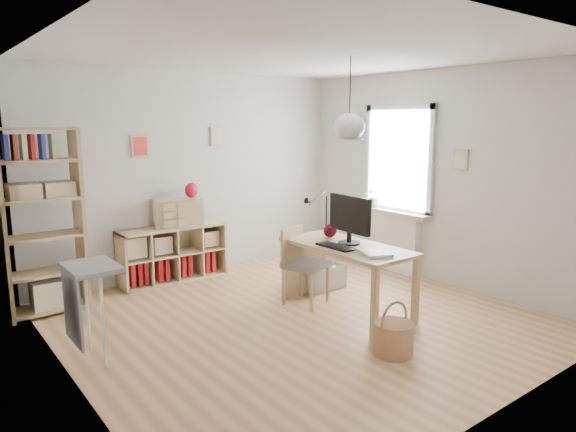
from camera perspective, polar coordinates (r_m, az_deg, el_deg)
ground at (r=5.52m, az=1.09°, el=-11.35°), size 4.50×4.50×0.00m
room_shell at (r=5.38m, az=6.83°, el=9.84°), size 4.50×4.50×4.50m
window_unit at (r=7.14m, az=12.23°, el=6.16°), size 0.07×1.16×1.46m
radiator at (r=7.28m, az=11.71°, el=-2.90°), size 0.10×0.80×0.80m
windowsill at (r=7.16m, az=11.57°, el=0.39°), size 0.22×1.20×0.06m
desk at (r=5.56m, az=6.53°, el=-4.15°), size 0.70×1.50×0.75m
cube_shelf at (r=6.90m, az=-12.92°, el=-4.56°), size 1.40×0.38×0.72m
tall_bookshelf at (r=6.00m, az=-25.76°, el=0.17°), size 0.80×0.38×2.00m
side_table at (r=4.72m, az=-21.66°, el=-7.33°), size 0.40×0.55×0.85m
chair at (r=5.85m, az=1.55°, el=-4.96°), size 0.54×0.54×0.87m
wicker_basket at (r=4.78m, az=11.64°, el=-13.04°), size 0.36×0.36×0.50m
storage_chest at (r=6.49m, az=3.19°, el=-6.18°), size 0.60×0.68×0.61m
monitor at (r=5.53m, az=6.86°, el=-0.12°), size 0.24×0.60×0.52m
keyboard at (r=5.41m, az=5.32°, el=-3.39°), size 0.18×0.46×0.02m
task_lamp at (r=5.93m, az=3.13°, el=0.84°), size 0.43×0.16×0.46m
yarn_ball at (r=5.87m, az=4.70°, el=-1.64°), size 0.15×0.15×0.15m
paper_tray at (r=5.17m, az=9.61°, el=-4.07°), size 0.36×0.40×0.03m
drawer_chest at (r=6.78m, az=-12.09°, el=0.38°), size 0.66×0.43×0.35m
red_vase at (r=6.83m, az=-10.69°, el=2.83°), size 0.17×0.17×0.20m
potted_plant at (r=7.35m, az=9.47°, el=2.18°), size 0.35×0.32×0.31m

